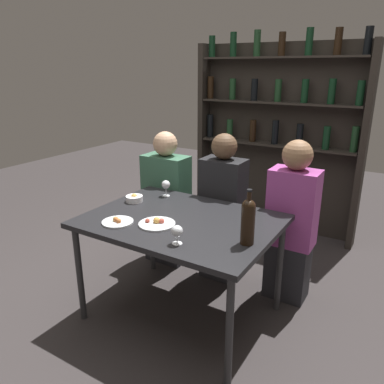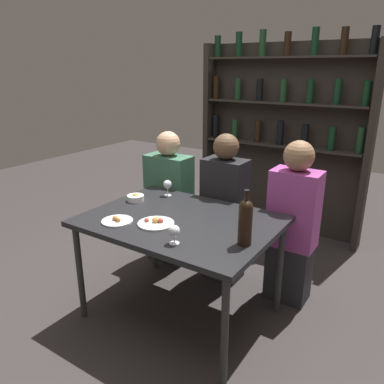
% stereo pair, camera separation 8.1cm
% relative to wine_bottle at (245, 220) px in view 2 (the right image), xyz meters
% --- Properties ---
extents(ground_plane, '(10.00, 10.00, 0.00)m').
position_rel_wine_bottle_xyz_m(ground_plane, '(-0.53, 0.11, -0.90)').
color(ground_plane, '#332D2D').
extents(dining_table, '(1.27, 0.95, 0.75)m').
position_rel_wine_bottle_xyz_m(dining_table, '(-0.53, 0.11, -0.21)').
color(dining_table, black).
rests_on(dining_table, ground_plane).
extents(wine_rack_wall, '(1.77, 0.21, 2.07)m').
position_rel_wine_bottle_xyz_m(wine_rack_wall, '(-0.53, 1.97, 0.20)').
color(wine_rack_wall, '#28231E').
rests_on(wine_rack_wall, ground_plane).
extents(wine_bottle, '(0.08, 0.08, 0.33)m').
position_rel_wine_bottle_xyz_m(wine_bottle, '(0.00, 0.00, 0.00)').
color(wine_bottle, black).
rests_on(wine_bottle, dining_table).
extents(wine_glass_0, '(0.07, 0.07, 0.11)m').
position_rel_wine_bottle_xyz_m(wine_glass_0, '(-0.34, -0.21, -0.07)').
color(wine_glass_0, silver).
rests_on(wine_glass_0, dining_table).
extents(wine_glass_1, '(0.07, 0.07, 0.13)m').
position_rel_wine_bottle_xyz_m(wine_glass_1, '(-0.89, 0.45, -0.06)').
color(wine_glass_1, silver).
rests_on(wine_glass_1, dining_table).
extents(food_plate_0, '(0.24, 0.24, 0.05)m').
position_rel_wine_bottle_xyz_m(food_plate_0, '(-0.61, -0.05, -0.14)').
color(food_plate_0, silver).
rests_on(food_plate_0, dining_table).
extents(food_plate_1, '(0.21, 0.21, 0.04)m').
position_rel_wine_bottle_xyz_m(food_plate_1, '(-0.85, -0.16, -0.14)').
color(food_plate_1, silver).
rests_on(food_plate_1, dining_table).
extents(snack_bowl, '(0.13, 0.13, 0.06)m').
position_rel_wine_bottle_xyz_m(snack_bowl, '(-1.02, 0.21, -0.12)').
color(snack_bowl, white).
rests_on(snack_bowl, dining_table).
extents(seated_person_left, '(0.40, 0.22, 1.21)m').
position_rel_wine_bottle_xyz_m(seated_person_left, '(-1.09, 0.74, -0.33)').
color(seated_person_left, '#26262B').
rests_on(seated_person_left, ground_plane).
extents(seated_person_center, '(0.35, 0.22, 1.24)m').
position_rel_wine_bottle_xyz_m(seated_person_center, '(-0.52, 0.74, -0.31)').
color(seated_person_center, '#26262B').
rests_on(seated_person_center, ground_plane).
extents(seated_person_right, '(0.35, 0.22, 1.24)m').
position_rel_wine_bottle_xyz_m(seated_person_right, '(0.05, 0.74, -0.30)').
color(seated_person_right, '#26262B').
rests_on(seated_person_right, ground_plane).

